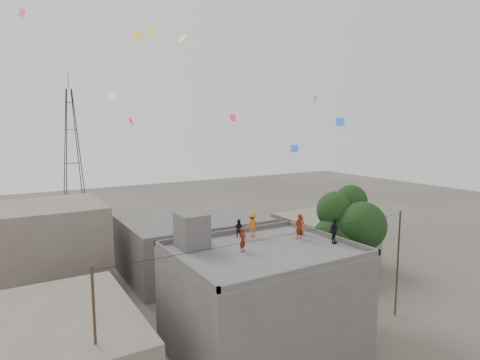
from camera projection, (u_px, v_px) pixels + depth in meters
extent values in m
plane|color=#454139|center=(262.00, 351.00, 23.45)|extent=(140.00, 140.00, 0.00)
cube|color=#504D4B|center=(263.00, 302.00, 23.05)|extent=(10.00, 8.00, 6.00)
cube|color=#5A5755|center=(263.00, 251.00, 22.64)|extent=(10.00, 8.00, 0.10)
cube|color=#504D4B|center=(229.00, 232.00, 25.95)|extent=(10.00, 0.15, 0.30)
cube|color=#504D4B|center=(309.00, 269.00, 19.28)|extent=(10.00, 0.15, 0.30)
cube|color=#504D4B|center=(328.00, 236.00, 25.13)|extent=(0.15, 8.00, 0.30)
cube|color=#504D4B|center=(182.00, 263.00, 20.11)|extent=(0.15, 8.00, 0.30)
cube|color=#504D4B|center=(192.00, 230.00, 23.08)|extent=(1.60, 1.80, 2.00)
cube|color=#685E52|center=(50.00, 358.00, 19.27)|extent=(8.00, 10.00, 4.00)
cube|color=#504D4B|center=(194.00, 245.00, 36.03)|extent=(12.00, 9.00, 5.00)
cube|color=#685E52|center=(43.00, 249.00, 31.48)|extent=(9.00, 8.00, 7.00)
cube|color=#685E52|center=(324.00, 239.00, 38.80)|extent=(7.00, 8.00, 4.40)
cylinder|color=black|center=(346.00, 290.00, 27.28)|extent=(0.44, 0.44, 4.00)
cylinder|color=black|center=(347.00, 266.00, 27.23)|extent=(0.64, 0.91, 2.14)
sphere|color=black|center=(348.00, 244.00, 26.85)|extent=(3.60, 3.60, 3.60)
sphere|color=black|center=(356.00, 230.00, 27.56)|extent=(3.00, 3.00, 3.00)
sphere|color=black|center=(333.00, 239.00, 26.77)|extent=(2.80, 2.80, 2.80)
sphere|color=black|center=(362.00, 226.00, 26.19)|extent=(3.20, 3.20, 3.20)
sphere|color=black|center=(336.00, 210.00, 27.17)|extent=(2.60, 2.60, 2.60)
sphere|color=black|center=(351.00, 201.00, 27.40)|extent=(2.20, 2.20, 2.20)
cylinder|color=black|center=(96.00, 351.00, 16.84)|extent=(0.12, 0.12, 7.40)
cylinder|color=black|center=(398.00, 264.00, 27.46)|extent=(0.12, 0.12, 7.40)
cylinder|color=black|center=(284.00, 235.00, 21.68)|extent=(20.00, 0.52, 0.02)
cylinder|color=black|center=(67.00, 157.00, 53.05)|extent=(1.27, 1.27, 18.01)
cylinder|color=black|center=(80.00, 157.00, 53.92)|extent=(1.27, 1.27, 18.01)
cylinder|color=black|center=(78.00, 156.00, 55.36)|extent=(1.27, 1.27, 18.01)
cylinder|color=black|center=(65.00, 156.00, 54.49)|extent=(1.27, 1.27, 18.01)
cube|color=black|center=(75.00, 196.00, 54.92)|extent=(2.36, 0.08, 0.08)
cube|color=black|center=(75.00, 196.00, 54.92)|extent=(0.08, 2.36, 0.08)
cube|color=black|center=(73.00, 163.00, 54.32)|extent=(1.81, 0.08, 0.08)
cube|color=black|center=(73.00, 163.00, 54.32)|extent=(0.08, 1.81, 0.08)
cube|color=black|center=(71.00, 130.00, 53.73)|extent=(1.26, 0.08, 0.08)
cube|color=black|center=(71.00, 130.00, 53.73)|extent=(0.08, 1.26, 0.08)
cube|color=black|center=(69.00, 102.00, 53.25)|extent=(0.82, 0.08, 0.08)
cube|color=black|center=(69.00, 102.00, 53.25)|extent=(0.08, 0.82, 0.08)
cylinder|color=black|center=(68.00, 81.00, 52.87)|extent=(0.08, 0.08, 2.00)
imported|color=maroon|center=(299.00, 226.00, 24.88)|extent=(0.62, 0.45, 1.58)
imported|color=#B35B14|center=(301.00, 225.00, 25.86)|extent=(0.73, 0.61, 1.26)
imported|color=black|center=(239.00, 228.00, 25.28)|extent=(0.70, 0.71, 1.16)
imported|color=black|center=(334.00, 231.00, 23.88)|extent=(0.98, 0.62, 1.56)
imported|color=#C96717|center=(252.00, 225.00, 25.37)|extent=(1.02, 0.62, 1.55)
imported|color=maroon|center=(243.00, 240.00, 22.31)|extent=(0.59, 0.54, 1.36)
plane|color=red|center=(131.00, 121.00, 26.36)|extent=(0.45, 0.51, 0.44)
plane|color=#FF2878|center=(233.00, 118.00, 33.01)|extent=(0.36, 0.60, 0.57)
plane|color=yellow|center=(151.00, 31.00, 30.83)|extent=(0.45, 0.21, 0.40)
plane|color=blue|center=(294.00, 149.00, 30.42)|extent=(0.51, 0.58, 0.56)
plane|color=silver|center=(111.00, 96.00, 24.46)|extent=(0.53, 0.46, 0.44)
plane|color=yellow|center=(240.00, 33.00, 37.45)|extent=(0.30, 0.38, 0.35)
plane|color=#37D065|center=(258.00, 155.00, 27.06)|extent=(0.46, 0.56, 0.53)
plane|color=#DC3362|center=(315.00, 99.00, 31.89)|extent=(0.48, 0.37, 0.44)
plane|color=yellow|center=(182.00, 38.00, 23.96)|extent=(0.37, 0.53, 0.41)
plane|color=#4DB9E7|center=(188.00, 50.00, 37.02)|extent=(0.11, 0.37, 0.35)
plane|color=#FF50A2|center=(22.00, 13.00, 20.87)|extent=(0.40, 0.42, 0.37)
plane|color=#D1ED34|center=(347.00, 136.00, 27.30)|extent=(0.56, 0.59, 0.47)
plane|color=gold|center=(138.00, 35.00, 21.50)|extent=(0.43, 0.26, 0.35)
plane|color=blue|center=(340.00, 122.00, 29.25)|extent=(0.47, 0.52, 0.59)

